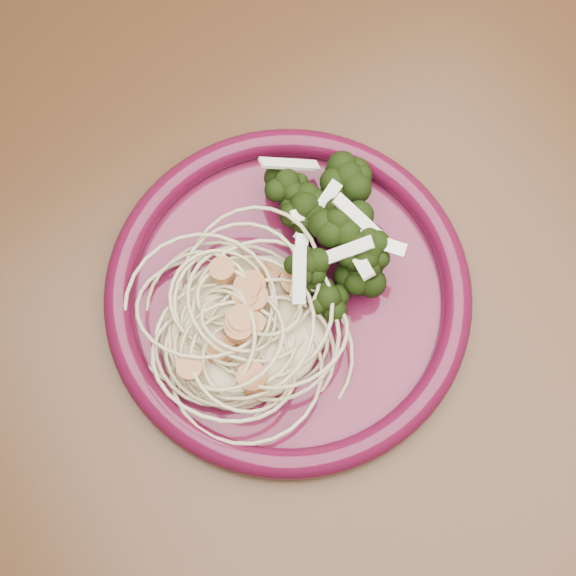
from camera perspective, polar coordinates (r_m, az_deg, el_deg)
The scene contains 6 objects.
dining_table at distance 0.68m, azimuth -3.90°, elevation -2.76°, with size 1.20×0.80×0.75m.
dinner_plate at distance 0.57m, azimuth 0.00°, elevation -0.34°, with size 0.31×0.31×0.02m.
spaghetti_pile at distance 0.56m, azimuth -3.15°, elevation -2.60°, with size 0.12×0.11×0.03m, color #C6B689.
scallop_cluster at distance 0.53m, azimuth -3.33°, elevation -1.63°, with size 0.10×0.10×0.03m, color #B5733E, non-canonical shape.
broccoli_pile at distance 0.57m, azimuth 3.78°, elevation 3.41°, with size 0.08×0.13×0.05m, color black.
onion_garnish at distance 0.54m, azimuth 3.97°, elevation 4.60°, with size 0.06×0.09×0.05m, color #EDE8CA, non-canonical shape.
Camera 1 is at (-0.06, -0.19, 1.30)m, focal length 50.00 mm.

